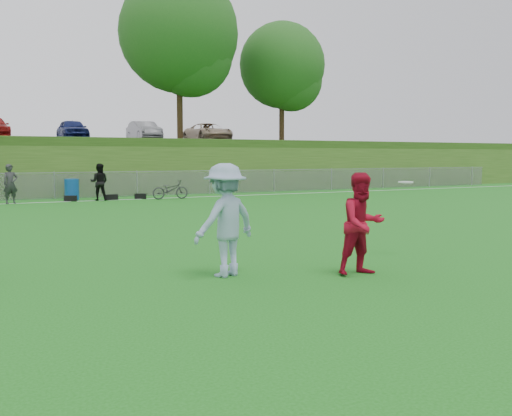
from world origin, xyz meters
TOP-DOWN VIEW (x-y plane):
  - ground at (0.00, 0.00)m, footprint 120.00×120.00m
  - sideline_far at (0.00, 18.00)m, footprint 60.00×0.10m
  - fence at (0.00, 20.00)m, footprint 58.00×0.06m
  - berm at (0.00, 31.00)m, footprint 120.00×18.00m
  - parking_lot at (0.00, 33.00)m, footprint 120.00×12.00m
  - tree_green_near at (8.16, 24.42)m, footprint 7.14×7.14m
  - tree_green_far at (16.16, 25.92)m, footprint 5.88×5.88m
  - car_row at (-1.17, 32.00)m, footprint 32.04×5.18m
  - gear_bags at (0.77, 18.10)m, footprint 7.40×0.45m
  - player_red_center at (2.02, -0.70)m, footprint 0.88×0.70m
  - player_blue at (-0.11, 0.28)m, footprint 1.39×1.04m
  - frisbee at (4.02, 0.45)m, footprint 0.30×0.30m
  - recycling_bin at (0.62, 19.00)m, footprint 0.85×0.85m
  - bicycle at (4.83, 17.31)m, footprint 1.74×0.64m

SIDE VIEW (x-z plane):
  - ground at x=0.00m, z-range 0.00..0.00m
  - sideline_far at x=0.00m, z-range 0.00..0.01m
  - gear_bags at x=0.77m, z-range 0.00..0.26m
  - bicycle at x=4.83m, z-range 0.00..0.91m
  - recycling_bin at x=0.62m, z-range 0.00..0.98m
  - fence at x=0.00m, z-range 0.00..1.30m
  - player_red_center at x=2.02m, z-range 0.00..1.75m
  - player_blue at x=-0.11m, z-range 0.00..1.91m
  - berm at x=0.00m, z-range 0.00..3.00m
  - frisbee at x=4.02m, z-range 1.49..1.52m
  - parking_lot at x=0.00m, z-range 3.00..3.10m
  - car_row at x=-1.17m, z-range 3.10..4.54m
  - tree_green_far at x=16.16m, z-range 3.87..12.06m
  - tree_green_near at x=8.16m, z-range 4.06..14.00m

